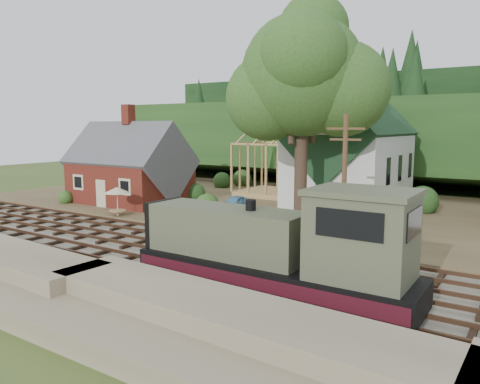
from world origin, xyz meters
The scene contains 16 objects.
ground centered at (0.00, 0.00, 0.00)m, with size 140.00×140.00×0.00m, color #384C1E.
embankment centered at (0.00, -8.50, 0.00)m, with size 64.00×5.00×1.60m, color #7F7259.
railroad_bed centered at (0.00, 0.00, 0.08)m, with size 64.00×11.00×0.16m, color #726B5B.
village_flat centered at (0.00, 18.00, 0.15)m, with size 64.00×26.00×0.30m, color brown.
hillside centered at (0.00, 42.00, 0.00)m, with size 70.00×28.00×8.00m, color #1E3F19.
ridge centered at (0.00, 58.00, 0.00)m, with size 80.00×20.00×12.00m, color black.
depot centered at (-16.00, 11.00, 3.21)m, with size 10.80×7.41×9.00m.
church centered at (2.00, 19.68, 5.18)m, with size 8.40×15.17×13.00m.
timber_frame centered at (-6.00, 22.00, 3.27)m, with size 8.20×6.20×6.99m.
lattice_tower centered at (-6.00, 28.00, 10.03)m, with size 3.20×3.20×12.12m.
big_tree centered at (2.17, 10.08, 10.22)m, with size 10.90×8.40×14.70m.
telegraph_pole_near centered at (7.00, 5.20, 4.25)m, with size 2.20×0.28×8.00m.
locomotive centered at (7.43, -3.00, 2.15)m, with size 12.19×3.05×4.87m.
car_blue centered at (-5.45, 12.76, 0.90)m, with size 1.41×3.50×1.19m, color #5E9EC9.
car_green centered at (-20.59, 14.12, 0.90)m, with size 1.27×3.64×1.20m, color gray.
patio_set centered at (-11.74, 5.50, 2.24)m, with size 2.05×2.05×2.28m.
Camera 1 is at (16.32, -19.71, 7.32)m, focal length 35.00 mm.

